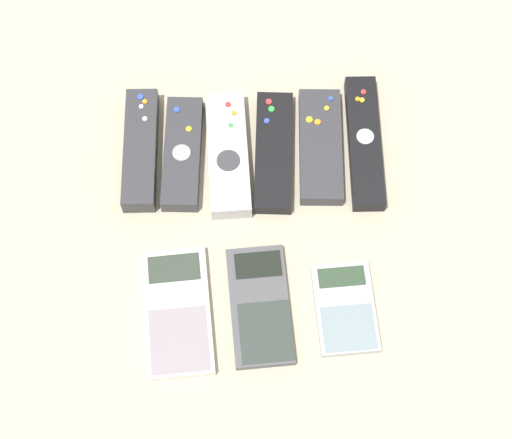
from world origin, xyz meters
The scene contains 10 objects.
ground_plane centered at (0.00, 0.00, 0.00)m, with size 3.00×3.00×0.00m, color #B2A88E.
remote_0 centered at (-0.15, 0.12, 0.01)m, with size 0.05×0.17×0.03m.
remote_1 centered at (-0.09, 0.11, 0.01)m, with size 0.06×0.16×0.03m.
remote_2 centered at (-0.03, 0.11, 0.01)m, with size 0.06×0.17×0.03m.
remote_3 centered at (0.03, 0.11, 0.01)m, with size 0.06×0.17×0.02m.
remote_4 centered at (0.09, 0.12, 0.01)m, with size 0.06×0.16×0.02m.
remote_5 centered at (0.15, 0.12, 0.01)m, with size 0.04×0.19×0.02m.
calculator_0 centered at (-0.10, -0.10, 0.01)m, with size 0.09×0.16×0.02m.
calculator_1 centered at (0.00, -0.09, 0.01)m, with size 0.08×0.15×0.01m.
calculator_2 centered at (0.10, -0.10, 0.01)m, with size 0.08×0.12×0.01m.
Camera 1 is at (-0.02, -0.41, 0.99)m, focal length 60.00 mm.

